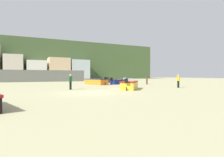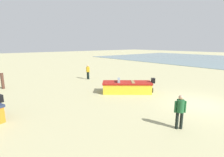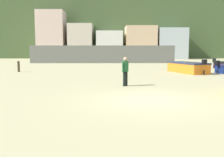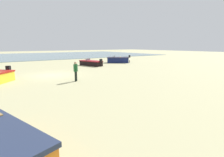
{
  "view_description": "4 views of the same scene",
  "coord_description": "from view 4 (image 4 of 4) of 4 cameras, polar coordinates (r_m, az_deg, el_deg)",
  "views": [
    {
      "loc": [
        -5.24,
        -15.12,
        1.53
      ],
      "look_at": [
        5.34,
        6.73,
        1.07
      ],
      "focal_mm": 29.37,
      "sensor_mm": 36.0,
      "label": 1
    },
    {
      "loc": [
        -4.41,
        11.12,
        3.86
      ],
      "look_at": [
        5.35,
        2.98,
        1.27
      ],
      "focal_mm": 27.31,
      "sensor_mm": 36.0,
      "label": 2
    },
    {
      "loc": [
        -1.72,
        -10.16,
        2.02
      ],
      "look_at": [
        -1.57,
        1.28,
        0.74
      ],
      "focal_mm": 41.15,
      "sensor_mm": 36.0,
      "label": 3
    },
    {
      "loc": [
        4.85,
        17.47,
        2.92
      ],
      "look_at": [
        -0.5,
        9.73,
        1.14
      ],
      "focal_mm": 28.19,
      "sensor_mm": 36.0,
      "label": 4
    }
  ],
  "objects": [
    {
      "name": "ground_plane",
      "position": [
        18.36,
        -18.88,
        1.0
      ],
      "size": [
        160.0,
        160.0,
        0.0
      ],
      "primitive_type": "plane",
      "color": "tan"
    },
    {
      "name": "boat_navy_1",
      "position": [
        30.0,
        1.97,
        6.09
      ],
      "size": [
        3.87,
        3.48,
        1.27
      ],
      "rotation": [
        0.0,
        0.0,
        4.07
      ],
      "color": "navy",
      "rests_on": "ground"
    },
    {
      "name": "tidal_water",
      "position": [
        53.77,
        -29.6,
        6.27
      ],
      "size": [
        80.0,
        36.0,
        0.06
      ],
      "primitive_type": "cube",
      "color": "slate",
      "rests_on": "ground"
    },
    {
      "name": "boat_black_4",
      "position": [
        25.75,
        -6.83,
        5.02
      ],
      "size": [
        2.3,
        4.0,
        1.06
      ],
      "rotation": [
        0.0,
        0.0,
        3.44
      ],
      "color": "black",
      "rests_on": "ground"
    },
    {
      "name": "beach_walker_foreground",
      "position": [
        14.66,
        -11.71,
        2.8
      ],
      "size": [
        0.48,
        0.48,
        1.62
      ],
      "rotation": [
        0.0,
        0.0,
        0.85
      ],
      "color": "black",
      "rests_on": "ground"
    }
  ]
}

